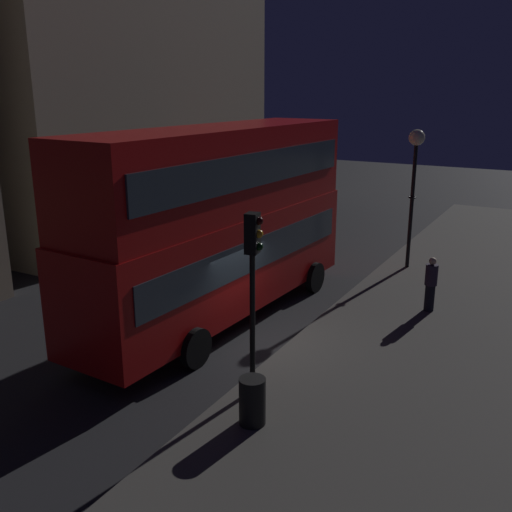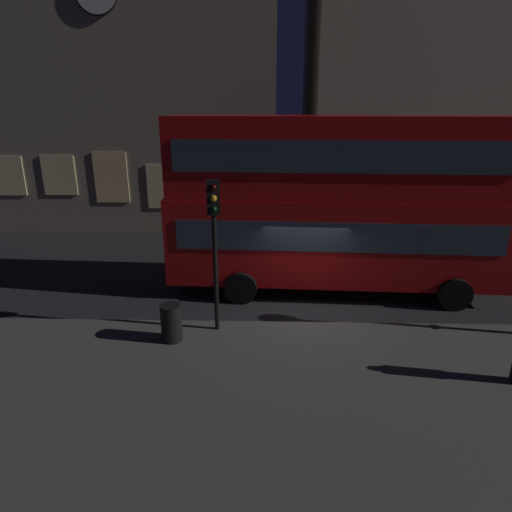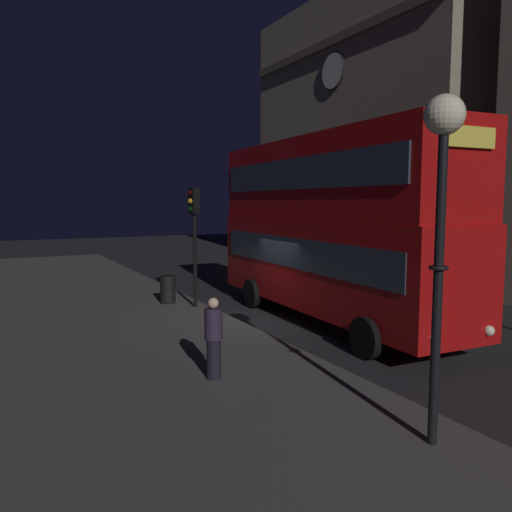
{
  "view_description": "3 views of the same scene",
  "coord_description": "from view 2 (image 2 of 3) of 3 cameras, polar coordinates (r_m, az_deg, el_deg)",
  "views": [
    {
      "loc": [
        -12.37,
        -7.03,
        6.58
      ],
      "look_at": [
        0.17,
        0.04,
        2.38
      ],
      "focal_mm": 40.37,
      "sensor_mm": 36.0,
      "label": 1
    },
    {
      "loc": [
        -1.12,
        -11.97,
        5.85
      ],
      "look_at": [
        -1.44,
        -0.36,
        1.88
      ],
      "focal_mm": 30.78,
      "sensor_mm": 36.0,
      "label": 2
    },
    {
      "loc": [
        13.65,
        -7.54,
        3.71
      ],
      "look_at": [
        -1.11,
        0.27,
        1.92
      ],
      "focal_mm": 35.67,
      "sensor_mm": 36.0,
      "label": 3
    }
  ],
  "objects": [
    {
      "name": "building_plain_facade",
      "position": [
        27.79,
        25.44,
        25.13
      ],
      "size": [
        15.84,
        9.61,
        19.32
      ],
      "color": "tan",
      "rests_on": "ground"
    },
    {
      "name": "double_decker_bus",
      "position": [
        14.09,
        10.33,
        7.3
      ],
      "size": [
        10.72,
        3.16,
        5.59
      ],
      "rotation": [
        0.0,
        0.0,
        -0.05
      ],
      "color": "#B20F0F",
      "rests_on": "ground"
    },
    {
      "name": "building_with_clock",
      "position": [
        25.68,
        -16.38,
        21.48
      ],
      "size": [
        15.47,
        8.13,
        14.64
      ],
      "color": "gray",
      "rests_on": "ground"
    },
    {
      "name": "litter_bin",
      "position": [
        11.54,
        -10.94,
        -8.49
      ],
      "size": [
        0.54,
        0.54,
        0.98
      ],
      "primitive_type": "cylinder",
      "color": "black",
      "rests_on": "sidewalk_slab"
    },
    {
      "name": "ground_plane",
      "position": [
        13.37,
        6.25,
        -7.19
      ],
      "size": [
        80.0,
        80.0,
        0.0
      ],
      "primitive_type": "plane",
      "color": "#232326"
    },
    {
      "name": "traffic_light_near_kerb",
      "position": [
        11.05,
        -5.47,
        3.96
      ],
      "size": [
        0.36,
        0.38,
        4.04
      ],
      "rotation": [
        0.0,
        0.0,
        0.17
      ],
      "color": "black",
      "rests_on": "sidewalk_slab"
    },
    {
      "name": "sidewalk_slab",
      "position": [
        9.02,
        8.94,
        -21.33
      ],
      "size": [
        44.0,
        8.49,
        0.12
      ],
      "primitive_type": "cube",
      "color": "#4C4944",
      "rests_on": "ground"
    }
  ]
}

